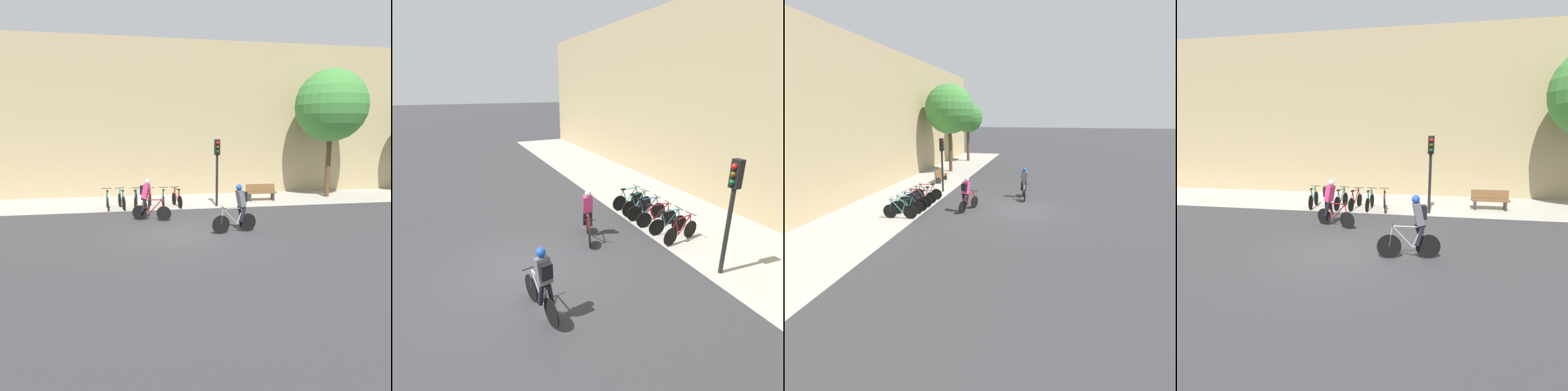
{
  "view_description": "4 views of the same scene",
  "coord_description": "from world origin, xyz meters",
  "views": [
    {
      "loc": [
        -1.92,
        -13.19,
        3.59
      ],
      "look_at": [
        0.86,
        1.76,
        1.11
      ],
      "focal_mm": 35.0,
      "sensor_mm": 36.0,
      "label": 1
    },
    {
      "loc": [
        7.77,
        -1.55,
        5.01
      ],
      "look_at": [
        -0.75,
        2.36,
        1.67
      ],
      "focal_mm": 28.0,
      "sensor_mm": 36.0,
      "label": 2
    },
    {
      "loc": [
        -15.17,
        -1.35,
        4.73
      ],
      "look_at": [
        -0.62,
        1.91,
        0.74
      ],
      "focal_mm": 28.0,
      "sensor_mm": 36.0,
      "label": 3
    },
    {
      "loc": [
        2.35,
        -8.07,
        3.33
      ],
      "look_at": [
        0.32,
        3.53,
        1.0
      ],
      "focal_mm": 28.0,
      "sensor_mm": 36.0,
      "label": 4
    }
  ],
  "objects": [
    {
      "name": "parked_bike_5",
      "position": [
        0.57,
        5.24,
        0.39
      ],
      "size": [
        0.46,
        1.62,
        0.95
      ],
      "color": "black",
      "rests_on": "ground"
    },
    {
      "name": "cyclist_pink",
      "position": [
        -1.05,
        2.5,
        0.95
      ],
      "size": [
        1.58,
        0.68,
        1.75
      ],
      "color": "black",
      "rests_on": "ground"
    },
    {
      "name": "building_facade",
      "position": [
        0.0,
        9.3,
        4.43
      ],
      "size": [
        44.0,
        0.6,
        8.86
      ],
      "primitive_type": "cube",
      "color": "tan",
      "rests_on": "ground"
    },
    {
      "name": "parked_bike_4",
      "position": [
        -0.1,
        5.24,
        0.38
      ],
      "size": [
        0.46,
        1.58,
        0.95
      ],
      "color": "black",
      "rests_on": "ground"
    },
    {
      "name": "parked_bike_3",
      "position": [
        -0.78,
        5.24,
        0.38
      ],
      "size": [
        0.46,
        1.65,
        0.94
      ],
      "color": "black",
      "rests_on": "ground"
    },
    {
      "name": "parked_bike_2",
      "position": [
        -1.45,
        5.24,
        0.39
      ],
      "size": [
        0.46,
        1.68,
        0.96
      ],
      "color": "black",
      "rests_on": "ground"
    },
    {
      "name": "parked_bike_1",
      "position": [
        -2.12,
        5.24,
        0.4
      ],
      "size": [
        0.5,
        1.62,
        0.96
      ],
      "color": "black",
      "rests_on": "ground"
    },
    {
      "name": "street_tree_0",
      "position": [
        9.47,
        6.74,
        5.12
      ],
      "size": [
        3.97,
        3.97,
        7.12
      ],
      "color": "#4C3823",
      "rests_on": "ground"
    },
    {
      "name": "parked_bike_0",
      "position": [
        -2.79,
        5.24,
        0.4
      ],
      "size": [
        0.46,
        1.63,
        0.96
      ],
      "color": "black",
      "rests_on": "ground"
    },
    {
      "name": "bench",
      "position": [
        5.27,
        6.14,
        0.47
      ],
      "size": [
        1.63,
        0.44,
        0.89
      ],
      "color": "brown",
      "rests_on": "ground"
    },
    {
      "name": "ground",
      "position": [
        0.0,
        0.0,
        0.0
      ],
      "size": [
        200.0,
        200.0,
        0.0
      ],
      "primitive_type": "plane",
      "color": "#333335"
    },
    {
      "name": "traffic_light_pole",
      "position": [
        2.55,
        5.01,
        2.31
      ],
      "size": [
        0.26,
        0.3,
        3.31
      ],
      "color": "black",
      "rests_on": "ground"
    },
    {
      "name": "kerb_strip",
      "position": [
        0.0,
        6.75,
        0.0
      ],
      "size": [
        44.0,
        4.5,
        0.01
      ],
      "primitive_type": "cube",
      "color": "#A39E93",
      "rests_on": "ground"
    },
    {
      "name": "cyclist_grey",
      "position": [
        2.14,
        -0.07,
        0.95
      ],
      "size": [
        1.73,
        0.53,
        1.78
      ],
      "color": "black",
      "rests_on": "ground"
    }
  ]
}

